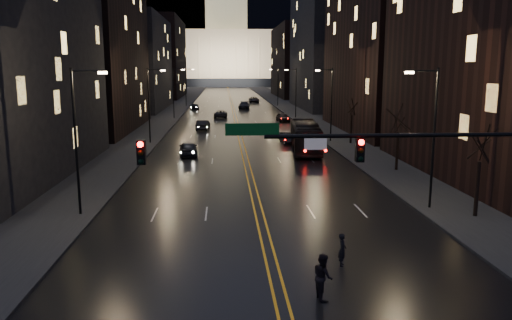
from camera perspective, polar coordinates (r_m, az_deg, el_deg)
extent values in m
plane|color=black|center=(22.16, 2.23, -13.39)|extent=(900.00, 900.00, 0.00)
cube|color=black|center=(150.44, -2.95, 7.01)|extent=(20.00, 320.00, 0.02)
cube|color=black|center=(150.89, -8.31, 6.95)|extent=(8.00, 320.00, 0.16)
cube|color=black|center=(151.29, 2.40, 7.06)|extent=(8.00, 320.00, 0.16)
cube|color=orange|center=(150.44, -2.95, 7.01)|extent=(0.62, 320.00, 0.01)
cube|color=black|center=(76.68, -18.51, 13.68)|extent=(12.00, 30.00, 28.00)
cube|color=black|center=(113.74, -13.52, 10.67)|extent=(12.00, 34.00, 20.00)
cube|color=black|center=(161.30, -10.67, 11.34)|extent=(12.00, 40.00, 24.00)
cube|color=black|center=(46.46, 26.91, 13.10)|extent=(12.00, 26.00, 24.00)
cube|color=black|center=(114.60, 8.10, 12.35)|extent=(12.00, 34.00, 26.00)
cube|color=black|center=(161.84, 4.56, 11.12)|extent=(12.00, 40.00, 22.00)
cube|color=black|center=(270.26, -3.33, 8.94)|extent=(90.00, 50.00, 4.00)
cube|color=#F0C88B|center=(270.26, -3.37, 11.90)|extent=(80.00, 36.00, 24.00)
cylinder|color=beige|center=(271.52, -3.41, 16.13)|extent=(22.00, 22.00, 16.00)
cylinder|color=black|center=(21.74, 16.94, 2.72)|extent=(12.00, 0.18, 0.18)
cube|color=black|center=(20.71, -12.98, 0.86)|extent=(0.35, 0.30, 1.00)
cube|color=black|center=(21.21, 11.79, 1.13)|extent=(0.35, 0.30, 1.00)
sphere|color=#FF0705|center=(20.48, -13.09, 1.74)|extent=(0.24, 0.24, 0.24)
sphere|color=#FF0705|center=(20.99, 11.95, 1.99)|extent=(0.24, 0.24, 0.24)
cube|color=#053F14|center=(20.34, -0.45, 3.52)|extent=(2.20, 0.06, 0.50)
cylinder|color=black|center=(33.21, 19.65, 2.12)|extent=(0.16, 0.16, 9.00)
cylinder|color=black|center=(32.56, 18.64, 9.63)|extent=(1.80, 0.10, 0.10)
cube|color=#FFCF99|center=(32.23, 17.13, 9.53)|extent=(0.50, 0.25, 0.15)
cylinder|color=black|center=(31.74, -19.89, 1.75)|extent=(0.16, 0.16, 9.00)
cylinder|color=black|center=(31.19, -18.77, 9.61)|extent=(1.80, 0.10, 0.10)
cube|color=#FFCF99|center=(30.97, -17.13, 9.52)|extent=(0.50, 0.25, 0.15)
cylinder|color=black|center=(61.75, 8.62, 6.18)|extent=(0.16, 0.16, 9.00)
cylinder|color=black|center=(61.40, 7.89, 10.19)|extent=(1.80, 0.10, 0.10)
cube|color=#FFCF99|center=(61.23, 7.05, 10.12)|extent=(0.50, 0.25, 0.15)
cylinder|color=black|center=(60.97, -12.14, 6.01)|extent=(0.16, 0.16, 9.00)
cylinder|color=black|center=(60.68, -11.45, 10.08)|extent=(1.80, 0.10, 0.10)
cube|color=#FFCF99|center=(60.57, -10.59, 10.02)|extent=(0.50, 0.25, 0.15)
cylinder|color=black|center=(91.23, 4.59, 7.60)|extent=(0.16, 0.16, 9.00)
cylinder|color=black|center=(90.99, 4.06, 10.31)|extent=(1.80, 0.10, 0.10)
cube|color=#FFCF99|center=(90.88, 3.49, 10.25)|extent=(0.50, 0.25, 0.15)
cylinder|color=black|center=(90.70, -9.42, 7.48)|extent=(0.16, 0.16, 9.00)
cylinder|color=black|center=(90.51, -8.93, 10.21)|extent=(1.80, 0.10, 0.10)
cube|color=#FFCF99|center=(90.44, -8.35, 10.16)|extent=(0.50, 0.25, 0.15)
cylinder|color=black|center=(120.96, 2.52, 8.31)|extent=(0.16, 0.16, 9.00)
cylinder|color=black|center=(120.79, 2.11, 10.35)|extent=(1.80, 0.10, 0.10)
cube|color=#FFCF99|center=(120.70, 1.68, 10.30)|extent=(0.50, 0.25, 0.15)
cylinder|color=black|center=(120.57, -8.04, 8.21)|extent=(0.16, 0.16, 9.00)
cylinder|color=black|center=(120.42, -7.66, 10.27)|extent=(1.80, 0.10, 0.10)
cube|color=#FFCF99|center=(120.37, -7.22, 10.23)|extent=(0.50, 0.25, 0.15)
cylinder|color=black|center=(32.79, 23.95, -3.17)|extent=(0.24, 0.24, 3.50)
cylinder|color=black|center=(45.38, 15.82, 0.90)|extent=(0.24, 0.24, 3.50)
cylinder|color=black|center=(60.54, 10.80, 3.41)|extent=(0.24, 0.24, 3.50)
imported|color=black|center=(54.36, 5.67, 2.64)|extent=(3.88, 11.95, 3.27)
imported|color=black|center=(52.25, -7.73, 1.32)|extent=(2.19, 4.63, 1.53)
imported|color=black|center=(73.65, -6.07, 3.99)|extent=(1.98, 4.72, 1.52)
imported|color=black|center=(92.29, -4.06, 5.27)|extent=(2.51, 5.10, 1.39)
imported|color=black|center=(110.87, -7.06, 6.07)|extent=(2.41, 4.83, 1.35)
imported|color=black|center=(60.29, 3.62, 2.51)|extent=(1.70, 4.13, 1.33)
imported|color=black|center=(85.28, 3.11, 4.91)|extent=(2.22, 4.64, 1.53)
imported|color=black|center=(112.06, -1.37, 6.27)|extent=(2.87, 5.89, 1.65)
imported|color=black|center=(133.77, -0.24, 6.92)|extent=(2.57, 5.46, 1.51)
imported|color=black|center=(23.51, 9.83, -10.08)|extent=(0.50, 0.64, 1.54)
imported|color=black|center=(20.22, 7.66, -13.04)|extent=(0.63, 0.97, 1.85)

